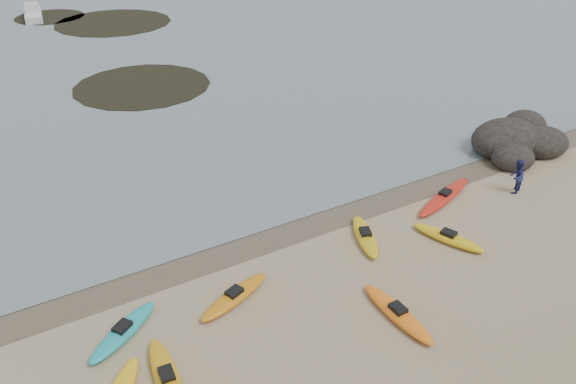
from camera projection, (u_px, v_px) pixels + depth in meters
ground at (288, 223)px, 23.05m from camera, size 600.00×600.00×0.00m
wet_sand at (292, 227)px, 22.83m from camera, size 60.00×60.00×0.00m
kayaks at (309, 287)px, 19.34m from camera, size 19.14×7.36×0.34m
person_east at (517, 176)px, 24.84m from camera, size 0.95×0.86×1.59m
rock_cluster at (517, 145)px, 28.84m from camera, size 5.48×4.07×1.96m
kelp_mats at (108, 39)px, 46.91m from camera, size 13.08×30.68×0.04m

